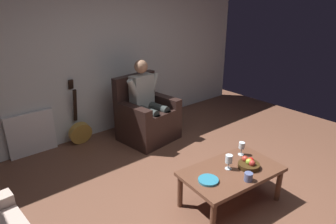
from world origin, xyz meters
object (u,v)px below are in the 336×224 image
wine_glass_near (229,160)px  decorative_dish (208,180)px  guitar (80,130)px  candle_jar (248,177)px  fruit_bowl (249,164)px  coffee_table (231,174)px  person_seated (147,99)px  armchair (147,118)px  wine_glass_far (242,146)px

wine_glass_near → decorative_dish: (0.33, 0.02, -0.10)m
guitar → candle_jar: bearing=103.2°
wine_glass_near → fruit_bowl: wine_glass_near is taller
wine_glass_near → coffee_table: bearing=111.2°
person_seated → fruit_bowl: person_seated is taller
armchair → wine_glass_far: size_ratio=6.37×
wine_glass_near → wine_glass_far: size_ratio=1.04×
wine_glass_near → wine_glass_far: wine_glass_near is taller
armchair → person_seated: bearing=90.0°
coffee_table → fruit_bowl: 0.22m
wine_glass_far → fruit_bowl: 0.28m
coffee_table → guitar: guitar is taller
wine_glass_near → decorative_dish: size_ratio=0.81×
wine_glass_far → decorative_dish: wine_glass_far is taller
guitar → fruit_bowl: (-0.83, 2.50, 0.25)m
coffee_table → decorative_dish: (0.35, -0.02, 0.07)m
fruit_bowl → decorative_dish: bearing=-10.8°
person_seated → wine_glass_far: person_seated is taller
wine_glass_far → candle_jar: size_ratio=1.83×
wine_glass_far → candle_jar: (0.37, 0.37, -0.07)m
guitar → fruit_bowl: guitar is taller
person_seated → decorative_dish: person_seated is taller
wine_glass_near → armchair: bearing=-98.1°
coffee_table → wine_glass_near: 0.17m
coffee_table → decorative_dish: decorative_dish is taller
coffee_table → fruit_bowl: bearing=155.6°
coffee_table → guitar: 2.51m
wine_glass_far → candle_jar: 0.53m
person_seated → decorative_dish: 1.96m
coffee_table → wine_glass_near: wine_glass_near is taller
fruit_bowl → candle_jar: 0.26m
coffee_table → wine_glass_near: size_ratio=6.81×
decorative_dish → candle_jar: candle_jar is taller
fruit_bowl → decorative_dish: size_ratio=1.12×
armchair → fruit_bowl: (0.07, 1.98, 0.12)m
candle_jar → coffee_table: bearing=-97.6°
fruit_bowl → candle_jar: bearing=34.8°
candle_jar → person_seated: bearing=-97.7°
armchair → wine_glass_near: bearing=74.4°
guitar → candle_jar: size_ratio=11.51×
guitar → candle_jar: 2.73m
person_seated → decorative_dish: (0.60, 1.85, -0.25)m
person_seated → coffee_table: size_ratio=1.12×
wine_glass_near → candle_jar: (0.02, 0.27, -0.07)m
guitar → wine_glass_far: (-0.99, 2.28, 0.32)m
guitar → decorative_dish: (-0.30, 2.40, 0.22)m
person_seated → wine_glass_far: size_ratio=7.95×
fruit_bowl → candle_jar: size_ratio=2.65×
decorative_dish → candle_jar: bearing=141.9°
wine_glass_far → decorative_dish: size_ratio=0.77×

